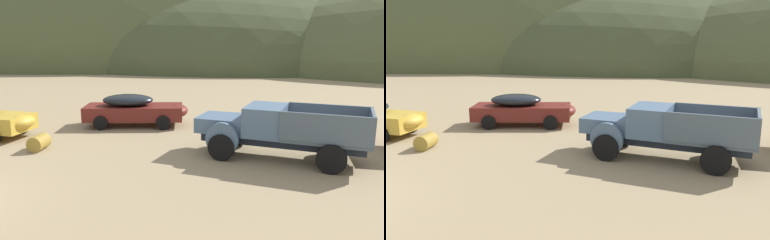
% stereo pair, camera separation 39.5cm
% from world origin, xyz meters
% --- Properties ---
extents(hill_center, '(119.53, 70.98, 48.73)m').
position_xyz_m(hill_center, '(-27.97, 69.04, 0.00)').
color(hill_center, '#4C5633').
rests_on(hill_center, ground).
extents(hill_distant, '(74.17, 60.41, 27.78)m').
position_xyz_m(hill_distant, '(4.37, 64.04, 0.00)').
color(hill_distant, '#424C2D').
rests_on(hill_distant, ground).
extents(car_oxblood, '(5.21, 2.61, 1.57)m').
position_xyz_m(car_oxblood, '(3.03, 10.34, 0.82)').
color(car_oxblood, maroon).
rests_on(car_oxblood, ground).
extents(truck_chalk_blue, '(6.30, 3.43, 1.91)m').
position_xyz_m(truck_chalk_blue, '(9.22, 6.10, 1.01)').
color(truck_chalk_blue, '#262D39').
rests_on(truck_chalk_blue, ground).
extents(oil_drum_tipped, '(0.63, 0.89, 0.60)m').
position_xyz_m(oil_drum_tipped, '(0.45, 5.69, 0.30)').
color(oil_drum_tipped, olive).
rests_on(oil_drum_tipped, ground).
extents(bush_front_left, '(1.16, 1.22, 0.98)m').
position_xyz_m(bush_front_left, '(8.87, 13.07, 0.24)').
color(bush_front_left, '#3D702D').
rests_on(bush_front_left, ground).
extents(bush_back_edge, '(0.90, 0.85, 0.89)m').
position_xyz_m(bush_back_edge, '(4.51, 12.57, 0.23)').
color(bush_back_edge, olive).
rests_on(bush_back_edge, ground).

